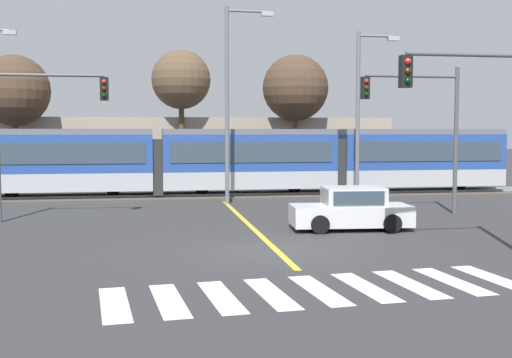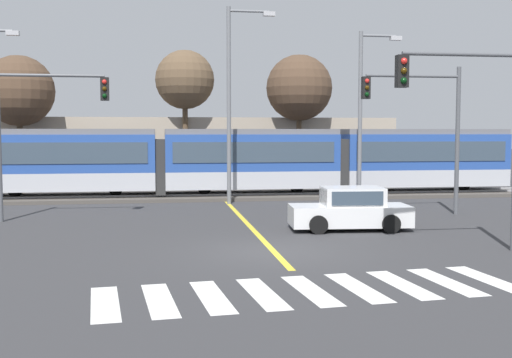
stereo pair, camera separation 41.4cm
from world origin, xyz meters
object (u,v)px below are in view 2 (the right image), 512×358
at_px(traffic_light_near_right, 477,113).
at_px(light_rail_tram, 251,159).
at_px(street_lamp_east, 364,106).
at_px(bare_tree_far_west, 19,91).
at_px(sedan_crossing, 350,210).
at_px(bare_tree_east, 299,88).
at_px(traffic_light_mid_right, 425,116).
at_px(street_lamp_centre, 233,94).
at_px(bare_tree_west, 185,80).
at_px(traffic_light_mid_left, 37,116).

bearing_deg(traffic_light_near_right, light_rail_tram, 104.47).
xyz_separation_m(street_lamp_east, bare_tree_far_west, (-17.69, 7.34, 1.00)).
bearing_deg(sedan_crossing, bare_tree_far_west, 132.19).
relative_size(traffic_light_near_right, street_lamp_east, 0.73).
bearing_deg(bare_tree_east, street_lamp_east, -79.28).
bearing_deg(bare_tree_east, sedan_crossing, -96.06).
distance_m(traffic_light_near_right, traffic_light_mid_right, 8.26).
bearing_deg(light_rail_tram, traffic_light_mid_right, -53.30).
bearing_deg(street_lamp_east, street_lamp_centre, 178.53).
distance_m(sedan_crossing, bare_tree_west, 18.55).
relative_size(traffic_light_mid_left, bare_tree_far_west, 0.80).
distance_m(street_lamp_centre, bare_tree_west, 8.44).
height_order(street_lamp_centre, bare_tree_far_west, street_lamp_centre).
bearing_deg(bare_tree_east, bare_tree_west, 177.33).
distance_m(light_rail_tram, bare_tree_west, 7.58).
relative_size(street_lamp_centre, bare_tree_far_west, 1.21).
bearing_deg(bare_tree_far_west, street_lamp_centre, -32.52).
relative_size(sedan_crossing, street_lamp_east, 0.52).
distance_m(sedan_crossing, street_lamp_centre, 10.36).
bearing_deg(traffic_light_mid_right, sedan_crossing, -140.76).
bearing_deg(street_lamp_east, bare_tree_west, 135.36).
bearing_deg(light_rail_tram, bare_tree_far_west, 161.29).
xyz_separation_m(sedan_crossing, bare_tree_far_west, (-14.42, 15.91, 5.03)).
bearing_deg(sedan_crossing, traffic_light_mid_right, 39.24).
distance_m(traffic_light_mid_left, bare_tree_far_west, 12.47).
bearing_deg(light_rail_tram, traffic_light_mid_left, -140.73).
height_order(traffic_light_mid_right, bare_tree_east, bare_tree_east).
height_order(street_lamp_east, bare_tree_east, street_lamp_east).
bearing_deg(traffic_light_mid_left, bare_tree_east, 43.93).
xyz_separation_m(traffic_light_near_right, street_lamp_centre, (-5.48, 13.31, 1.26)).
bearing_deg(street_lamp_east, sedan_crossing, -110.85).
relative_size(light_rail_tram, street_lamp_centre, 2.99).
height_order(street_lamp_centre, street_lamp_east, street_lamp_centre).
bearing_deg(traffic_light_near_right, street_lamp_east, 85.86).
bearing_deg(traffic_light_mid_left, street_lamp_east, 17.60).
relative_size(street_lamp_centre, bare_tree_west, 1.13).
bearing_deg(traffic_light_near_right, bare_tree_far_west, 129.25).
height_order(street_lamp_centre, bare_tree_east, street_lamp_centre).
height_order(traffic_light_near_right, street_lamp_centre, street_lamp_centre).
relative_size(sedan_crossing, bare_tree_west, 0.52).
relative_size(light_rail_tram, traffic_light_mid_right, 4.55).
xyz_separation_m(bare_tree_far_west, bare_tree_west, (9.30, 0.94, 0.78)).
distance_m(street_lamp_centre, bare_tree_far_west, 13.36).
height_order(light_rail_tram, bare_tree_far_west, bare_tree_far_west).
height_order(bare_tree_west, bare_tree_east, bare_tree_west).
distance_m(sedan_crossing, street_lamp_east, 10.02).
distance_m(traffic_light_mid_right, bare_tree_east, 13.45).
bearing_deg(traffic_light_near_right, sedan_crossing, 116.81).
xyz_separation_m(traffic_light_near_right, bare_tree_far_west, (-16.73, 20.48, 1.71)).
distance_m(traffic_light_mid_left, traffic_light_near_right, 16.07).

